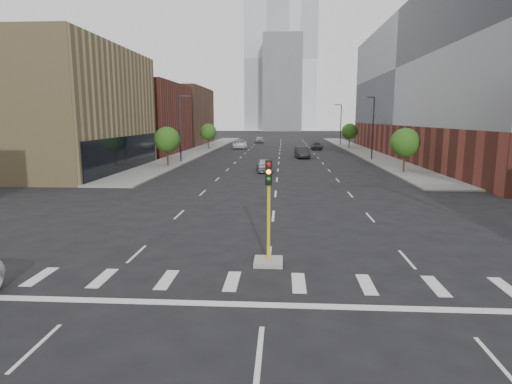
# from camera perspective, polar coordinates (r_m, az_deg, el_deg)

# --- Properties ---
(sidewalk_left_far) EXTENTS (5.00, 92.00, 0.15)m
(sidewalk_left_far) POSITION_cam_1_polar(r_m,az_deg,el_deg) (83.87, -7.14, 5.66)
(sidewalk_left_far) COLOR gray
(sidewalk_left_far) RESTS_ON ground
(sidewalk_right_far) EXTENTS (5.00, 92.00, 0.15)m
(sidewalk_right_far) POSITION_cam_1_polar(r_m,az_deg,el_deg) (83.67, 13.59, 5.46)
(sidewalk_right_far) COLOR gray
(sidewalk_right_far) RESTS_ON ground
(building_left_mid) EXTENTS (20.00, 24.00, 14.00)m
(building_left_mid) POSITION_cam_1_polar(r_m,az_deg,el_deg) (55.78, -27.03, 9.74)
(building_left_mid) COLOR tan
(building_left_mid) RESTS_ON ground
(building_left_far_a) EXTENTS (20.00, 22.00, 12.00)m
(building_left_far_a) POSITION_cam_1_polar(r_m,az_deg,el_deg) (79.32, -17.36, 9.35)
(building_left_far_a) COLOR brown
(building_left_far_a) RESTS_ON ground
(building_left_far_b) EXTENTS (20.00, 24.00, 13.00)m
(building_left_far_b) POSITION_cam_1_polar(r_m,az_deg,el_deg) (104.05, -12.23, 9.86)
(building_left_far_b) COLOR brown
(building_left_far_b) RESTS_ON ground
(building_right_main) EXTENTS (24.00, 70.00, 22.00)m
(building_right_main) POSITION_cam_1_polar(r_m,az_deg,el_deg) (74.25, 27.23, 12.59)
(building_right_main) COLOR brown
(building_right_main) RESTS_ON ground
(tower_left) EXTENTS (22.00, 22.00, 70.00)m
(tower_left) POSITION_cam_1_polar(r_m,az_deg,el_deg) (230.18, 1.50, 17.05)
(tower_left) COLOR #B2B7BC
(tower_left) RESTS_ON ground
(tower_right) EXTENTS (20.00, 20.00, 80.00)m
(tower_right) POSITION_cam_1_polar(r_m,az_deg,el_deg) (270.50, 5.82, 16.99)
(tower_right) COLOR #B2B7BC
(tower_right) RESTS_ON ground
(tower_mid) EXTENTS (18.00, 18.00, 44.00)m
(tower_mid) POSITION_cam_1_polar(r_m,az_deg,el_deg) (208.80, 3.54, 14.19)
(tower_mid) COLOR slate
(tower_mid) RESTS_ON ground
(median_traffic_signal) EXTENTS (1.20, 1.20, 4.40)m
(median_traffic_signal) POSITION_cam_1_polar(r_m,az_deg,el_deg) (17.91, 1.67, -6.68)
(median_traffic_signal) COLOR #999993
(median_traffic_signal) RESTS_ON ground
(streetlight_right_a) EXTENTS (1.60, 0.22, 9.07)m
(streetlight_right_a) POSITION_cam_1_polar(r_m,az_deg,el_deg) (64.50, 15.26, 8.56)
(streetlight_right_a) COLOR #2D2D30
(streetlight_right_a) RESTS_ON ground
(streetlight_right_b) EXTENTS (1.60, 0.22, 9.07)m
(streetlight_right_b) POSITION_cam_1_polar(r_m,az_deg,el_deg) (99.04, 11.19, 9.04)
(streetlight_right_b) COLOR #2D2D30
(streetlight_right_b) RESTS_ON ground
(streetlight_left) EXTENTS (1.60, 0.22, 9.07)m
(streetlight_left) POSITION_cam_1_polar(r_m,az_deg,el_deg) (59.86, -10.02, 8.68)
(streetlight_left) COLOR #2D2D30
(streetlight_left) RESTS_ON ground
(tree_left_near) EXTENTS (3.20, 3.20, 4.85)m
(tree_left_near) POSITION_cam_1_polar(r_m,az_deg,el_deg) (55.22, -11.78, 6.86)
(tree_left_near) COLOR #382619
(tree_left_near) RESTS_ON ground
(tree_left_far) EXTENTS (3.20, 3.20, 4.85)m
(tree_left_far) POSITION_cam_1_polar(r_m,az_deg,el_deg) (84.50, -6.39, 7.96)
(tree_left_far) COLOR #382619
(tree_left_far) RESTS_ON ground
(tree_right_near) EXTENTS (3.20, 3.20, 4.85)m
(tree_right_near) POSITION_cam_1_polar(r_m,az_deg,el_deg) (50.11, 19.27, 6.24)
(tree_right_near) COLOR #382619
(tree_right_near) RESTS_ON ground
(tree_right_far) EXTENTS (3.20, 3.20, 4.85)m
(tree_right_far) POSITION_cam_1_polar(r_m,az_deg,el_deg) (89.25, 12.37, 7.90)
(tree_right_far) COLOR #382619
(tree_right_far) RESTS_ON ground
(car_near_left) EXTENTS (2.13, 4.45, 1.47)m
(car_near_left) POSITION_cam_1_polar(r_m,az_deg,el_deg) (48.90, 1.16, 3.57)
(car_near_left) COLOR #B7B6BB
(car_near_left) RESTS_ON ground
(car_mid_right) EXTENTS (2.33, 5.37, 1.72)m
(car_mid_right) POSITION_cam_1_polar(r_m,az_deg,el_deg) (66.16, 6.18, 5.27)
(car_mid_right) COLOR #222428
(car_mid_right) RESTS_ON ground
(car_far_left) EXTENTS (3.59, 6.41, 1.69)m
(car_far_left) POSITION_cam_1_polar(r_m,az_deg,el_deg) (86.98, -2.23, 6.39)
(car_far_left) COLOR white
(car_far_left) RESTS_ON ground
(car_deep_right) EXTENTS (2.80, 5.23, 1.44)m
(car_deep_right) POSITION_cam_1_polar(r_m,az_deg,el_deg) (84.04, 8.14, 6.09)
(car_deep_right) COLOR black
(car_deep_right) RESTS_ON ground
(car_distant) EXTENTS (2.46, 5.03, 1.65)m
(car_distant) POSITION_cam_1_polar(r_m,az_deg,el_deg) (106.57, 0.45, 7.02)
(car_distant) COLOR #9D9EA2
(car_distant) RESTS_ON ground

